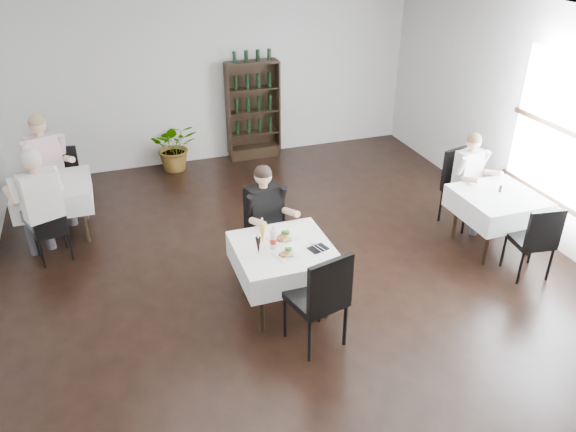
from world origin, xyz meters
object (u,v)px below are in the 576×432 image
object	(u,v)px
diner_main	(267,214)
potted_tree	(175,146)
wine_shelf	(253,111)
main_table	(283,258)

from	to	relation	value
diner_main	potted_tree	bearing A→B (deg)	99.02
wine_shelf	potted_tree	size ratio (longest dim) A/B	2.06
wine_shelf	diner_main	size ratio (longest dim) A/B	1.24
potted_tree	diner_main	xyz separation A→B (m)	(0.56, -3.51, 0.39)
diner_main	wine_shelf	bearing A→B (deg)	76.48
main_table	potted_tree	bearing A→B (deg)	97.18
wine_shelf	diner_main	distance (m)	3.73
wine_shelf	main_table	size ratio (longest dim) A/B	1.70
main_table	diner_main	xyz separation A→B (m)	(0.03, 0.69, 0.19)
main_table	wine_shelf	bearing A→B (deg)	78.22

